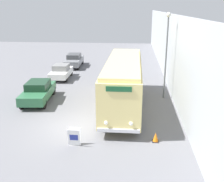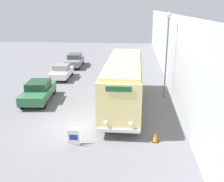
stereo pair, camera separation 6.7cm
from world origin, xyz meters
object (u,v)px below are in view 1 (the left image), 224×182
sign_board (74,137)px  parked_car_near (38,91)px  streetlamp (167,45)px  parked_car_far (74,60)px  vintage_bus (123,81)px  parked_car_mid (61,72)px  traffic_cone (156,137)px

sign_board → parked_car_near: parked_car_near is taller
streetlamp → parked_car_far: (-9.99, 10.97, -3.54)m
vintage_bus → streetlamp: streetlamp is taller
sign_board → parked_car_far: parked_car_far is taller
vintage_bus → sign_board: size_ratio=10.95×
sign_board → parked_car_mid: parked_car_mid is taller
parked_car_mid → traffic_cone: parked_car_mid is taller
streetlamp → parked_car_near: streetlamp is taller
vintage_bus → parked_car_near: bearing=175.3°
vintage_bus → sign_board: (-2.32, -6.07, -1.51)m
streetlamp → vintage_bus: bearing=-144.6°
parked_car_mid → traffic_cone: bearing=-57.3°
streetlamp → parked_car_near: size_ratio=1.40×
vintage_bus → parked_car_near: size_ratio=2.25×
streetlamp → parked_car_mid: size_ratio=1.65×
vintage_bus → streetlamp: 4.59m
vintage_bus → parked_car_near: (-6.71, 0.56, -1.17)m
vintage_bus → streetlamp: size_ratio=1.61×
parked_car_near → traffic_cone: size_ratio=8.92×
parked_car_mid → traffic_cone: (8.84, -12.68, -0.49)m
streetlamp → traffic_cone: (-1.16, -7.53, -4.08)m
vintage_bus → parked_car_mid: (-6.80, 7.43, -1.23)m
parked_car_near → parked_car_mid: size_ratio=1.19×
streetlamp → traffic_cone: streetlamp is taller
vintage_bus → traffic_cone: 5.90m
vintage_bus → parked_car_mid: 10.14m
sign_board → parked_car_far: 19.83m
streetlamp → parked_car_near: 10.67m
vintage_bus → parked_car_far: 14.93m
sign_board → parked_car_far: bearing=103.0°
parked_car_near → traffic_cone: 10.53m
vintage_bus → sign_board: bearing=-110.9°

